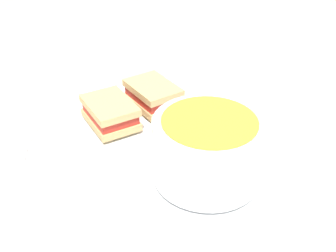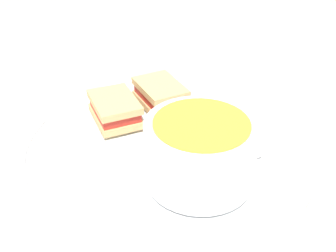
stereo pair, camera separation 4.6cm
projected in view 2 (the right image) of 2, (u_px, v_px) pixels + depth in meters
The scene contains 6 objects.
ground_plane at pixel (168, 152), 0.49m from camera, with size 2.40×2.40×0.00m, color beige.
plate at pixel (168, 146), 0.48m from camera, with size 0.35×0.35×0.02m.
soup_bowl at pixel (200, 151), 0.40m from camera, with size 0.11×0.11×0.07m.
spoon at pixel (224, 120), 0.51m from camera, with size 0.06×0.10×0.01m.
sandwich_half_near at pixel (160, 94), 0.54m from camera, with size 0.08×0.09×0.03m.
sandwich_half_far at pixel (115, 109), 0.51m from camera, with size 0.08×0.09×0.03m.
Camera 2 is at (0.31, 0.24, 0.29)m, focal length 42.00 mm.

